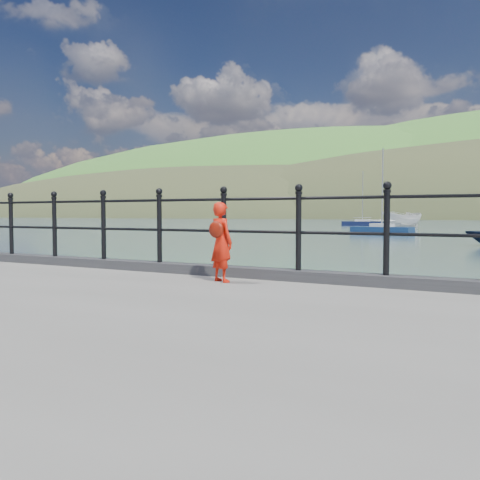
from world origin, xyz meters
The scene contains 7 objects.
ground centered at (0.00, 0.00, 0.00)m, with size 600.00×600.00×0.00m, color #2D4251.
kerb centered at (0.00, -0.15, 1.07)m, with size 60.00×0.30×0.15m, color #28282B.
railing centered at (0.00, -0.15, 1.82)m, with size 18.11×0.11×1.20m.
child centered at (-0.30, -0.74, 1.55)m, with size 0.47×0.39×1.09m.
launch_white centered at (-8.55, 55.23, 1.12)m, with size 2.18×5.80×2.24m, color silver.
sailboat_left centered at (-17.79, 72.03, 0.34)m, with size 6.25×2.31×8.71m.
sailboat_port centered at (-7.70, 41.13, 0.34)m, with size 5.81×2.68×8.17m.
Camera 1 is at (3.24, -6.70, 1.94)m, focal length 38.00 mm.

